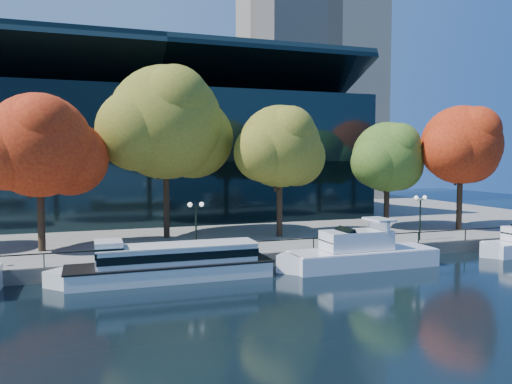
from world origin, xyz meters
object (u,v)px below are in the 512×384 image
object	(u,v)px
cruiser_near	(357,253)
tree_4	(389,159)
tree_3	(281,148)
tour_boat	(166,262)
tree_5	(463,147)
lamp_1	(196,216)
tree_1	(41,148)
lamp_2	(420,207)
tree_2	(168,125)

from	to	relation	value
cruiser_near	tree_4	xyz separation A→B (m)	(10.32, 11.52, 7.16)
tree_3	cruiser_near	bearing A→B (deg)	-77.29
tour_boat	tree_5	bearing A→B (deg)	13.75
lamp_1	cruiser_near	bearing A→B (deg)	-19.28
tree_1	lamp_1	bearing A→B (deg)	-25.27
lamp_2	tree_4	bearing A→B (deg)	77.92
tour_boat	tree_1	world-z (taller)	tree_1
tree_5	cruiser_near	bearing A→B (deg)	-153.27
tree_3	tree_5	world-z (taller)	tree_5
tree_3	lamp_2	distance (m)	13.59
tree_2	tree_3	world-z (taller)	tree_2
cruiser_near	tree_2	bearing A→B (deg)	133.85
lamp_1	lamp_2	distance (m)	20.37
tour_boat	tree_2	world-z (taller)	tree_2
tree_4	lamp_2	size ratio (longest dim) A/B	2.76
tree_4	lamp_1	size ratio (longest dim) A/B	2.76
tree_3	tour_boat	bearing A→B (deg)	-143.07
tree_2	tree_5	world-z (taller)	tree_2
tour_boat	lamp_1	bearing A→B (deg)	48.62
lamp_2	tree_1	bearing A→B (deg)	170.51
tree_2	tree_3	distance (m)	10.67
tree_4	tree_5	size ratio (longest dim) A/B	0.87
tree_3	tree_2	bearing A→B (deg)	164.48
tour_boat	tree_5	world-z (taller)	tree_5
cruiser_near	tree_5	world-z (taller)	tree_5
cruiser_near	lamp_1	bearing A→B (deg)	160.72
tree_4	lamp_1	distance (m)	23.59
tour_boat	tree_1	distance (m)	14.31
tree_3	tree_4	size ratio (longest dim) A/B	1.10
lamp_1	tree_1	bearing A→B (deg)	154.73
cruiser_near	tree_4	bearing A→B (deg)	48.15
tour_boat	tree_1	bearing A→B (deg)	134.94
tree_1	lamp_1	xyz separation A→B (m)	(11.17, -5.27, -5.22)
lamp_1	tree_4	bearing A→B (deg)	18.73
tree_1	lamp_1	distance (m)	13.41
tree_1	tree_4	xyz separation A→B (m)	(33.13, 2.18, -0.89)
tree_4	tree_3	bearing A→B (deg)	-173.36
tour_boat	tree_2	distance (m)	15.79
cruiser_near	tree_3	world-z (taller)	tree_3
tour_boat	tree_3	bearing A→B (deg)	36.93
tree_4	lamp_2	world-z (taller)	tree_4
tour_boat	tree_4	world-z (taller)	tree_4
tree_2	tree_3	xyz separation A→B (m)	(10.08, -2.80, -2.10)
tour_boat	cruiser_near	world-z (taller)	cruiser_near
lamp_1	tree_2	bearing A→B (deg)	94.60
cruiser_near	lamp_1	xyz separation A→B (m)	(-11.64, 4.07, 2.83)
tour_boat	cruiser_near	xyz separation A→B (m)	(14.41, -0.93, -0.08)
tour_boat	lamp_1	xyz separation A→B (m)	(2.77, 3.14, 2.74)
tree_5	lamp_1	size ratio (longest dim) A/B	3.16
tree_3	tree_5	size ratio (longest dim) A/B	0.96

